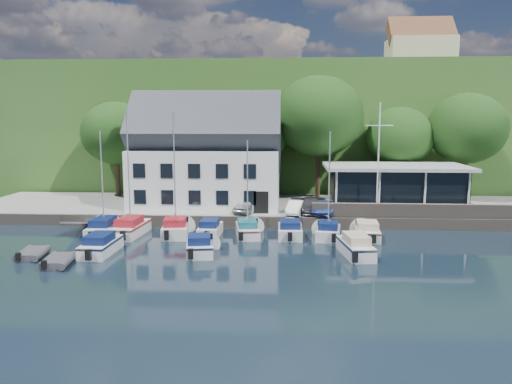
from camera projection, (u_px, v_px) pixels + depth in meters
ground at (275, 265)px, 32.50m from camera, size 180.00×180.00×0.00m
quay at (278, 209)px, 49.71m from camera, size 60.00×13.00×1.00m
quay_face at (277, 223)px, 43.29m from camera, size 60.00×0.30×1.00m
hillside at (282, 126)px, 92.53m from camera, size 160.00×75.00×16.00m
field_patch at (323, 84)px, 98.77m from camera, size 50.00×30.00×0.30m
farmhouse at (420, 51)px, 79.61m from camera, size 10.40×7.00×8.20m
harbor_building at (207, 161)px, 48.40m from camera, size 14.40×8.20×8.70m
club_pavilion at (395, 187)px, 47.21m from camera, size 13.20×7.20×4.10m
seawall at (417, 211)px, 42.83m from camera, size 18.00×0.50×1.20m
gangway at (83, 231)px, 42.34m from camera, size 1.20×6.00×1.40m
car_silver at (246, 205)px, 45.23m from camera, size 2.41×4.11×1.31m
car_white at (295, 207)px, 44.48m from camera, size 1.94×3.76×1.18m
car_dgrey at (311, 205)px, 45.18m from camera, size 1.98×4.56×1.31m
car_blue at (324, 207)px, 44.49m from camera, size 2.09×3.86×1.25m
flagpole at (378, 160)px, 42.97m from camera, size 2.36×0.20×9.82m
tree_0 at (117, 149)px, 54.27m from camera, size 7.50×7.50×10.25m
tree_1 at (168, 145)px, 53.64m from camera, size 8.17×8.17×11.17m
tree_2 at (254, 147)px, 53.79m from camera, size 7.94×7.94×10.85m
tree_3 at (319, 137)px, 52.80m from camera, size 9.46×9.46×12.92m
tree_4 at (399, 153)px, 52.87m from camera, size 7.06×7.06×9.65m
tree_5 at (466, 147)px, 51.79m from camera, size 8.10×8.10×11.07m
boat_r1_0 at (102, 178)px, 39.87m from camera, size 2.13×6.87×9.45m
boat_r1_1 at (129, 178)px, 40.07m from camera, size 2.55×6.99×9.43m
boat_r1_2 at (175, 179)px, 39.84m from camera, size 2.84×5.89×9.36m
boat_r1_3 at (210, 227)px, 40.50m from camera, size 1.90×5.25×1.38m
boat_r1_4 at (247, 185)px, 39.91m from camera, size 2.76×6.11×8.31m
boat_r1_5 at (290, 229)px, 40.02m from camera, size 2.12×5.33×1.39m
boat_r1_6 at (329, 186)px, 39.04m from camera, size 2.66×5.32×8.49m
boat_r1_7 at (367, 230)px, 39.53m from camera, size 2.51×5.86×1.42m
boat_r2_0 at (101, 243)px, 35.19m from camera, size 2.09×6.26×1.48m
boat_r2_2 at (200, 245)px, 34.94m from camera, size 2.76×5.02×1.42m
boat_r2_4 at (356, 244)px, 34.70m from camera, size 2.76×6.58×1.56m
dinghy_0 at (32, 252)px, 34.23m from camera, size 2.28×3.30×0.71m
dinghy_1 at (58, 260)px, 32.43m from camera, size 2.30×3.37×0.73m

